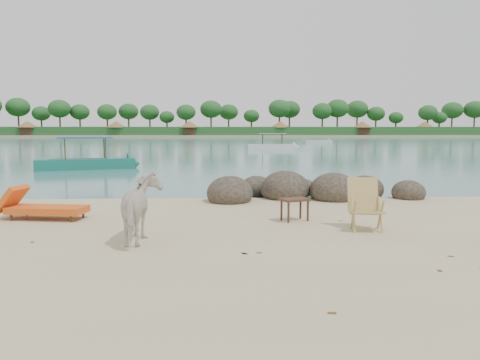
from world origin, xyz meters
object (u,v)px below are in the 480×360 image
(boulders, at_px, (303,191))
(boat_near, at_px, (85,142))
(lounge_chair, at_px, (48,206))
(cow, at_px, (142,210))
(deck_chair, at_px, (367,206))
(side_table, at_px, (295,211))

(boulders, bearing_deg, boat_near, 129.96)
(lounge_chair, distance_m, boat_near, 15.40)
(cow, height_order, deck_chair, cow)
(boulders, height_order, cow, cow)
(boulders, relative_size, boat_near, 1.13)
(side_table, xyz_separation_m, lounge_chair, (-5.66, 0.46, 0.07))
(boulders, bearing_deg, cow, -125.62)
(cow, distance_m, lounge_chair, 3.47)
(boat_near, bearing_deg, lounge_chair, -95.47)
(cow, distance_m, side_table, 3.64)
(boulders, xyz_separation_m, boat_near, (-9.89, 11.81, 1.19))
(cow, height_order, side_table, cow)
(cow, bearing_deg, lounge_chair, -45.51)
(side_table, bearing_deg, lounge_chair, 152.29)
(side_table, distance_m, deck_chair, 1.72)
(boulders, distance_m, lounge_chair, 7.24)
(side_table, bearing_deg, deck_chair, -62.89)
(boulders, height_order, deck_chair, deck_chair)
(lounge_chair, relative_size, boat_near, 0.38)
(side_table, height_order, boat_near, boat_near)
(deck_chair, distance_m, boat_near, 19.53)
(boulders, distance_m, cow, 6.78)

